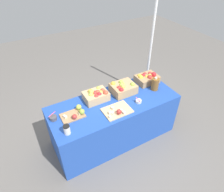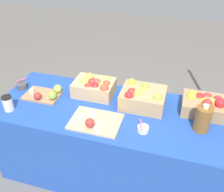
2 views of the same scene
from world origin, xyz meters
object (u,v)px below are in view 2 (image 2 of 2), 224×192
object	(u,v)px
apple_crate_left	(205,104)
sample_bowl_mid	(22,86)
sample_bowl_near	(143,129)
coffee_cup	(8,103)
apple_crate_middle	(142,97)
cutting_board_front	(94,122)
cutting_board_back	(46,94)
cider_jug	(203,119)
apple_crate_right	(95,86)

from	to	relation	value
apple_crate_left	sample_bowl_mid	xyz separation A→B (m)	(-1.59, -0.11, -0.04)
sample_bowl_near	coffee_cup	world-z (taller)	coffee_cup
coffee_cup	sample_bowl_near	bearing A→B (deg)	2.76
apple_crate_middle	sample_bowl_near	distance (m)	0.33
cutting_board_front	cutting_board_back	size ratio (longest dim) A/B	1.22
cider_jug	coffee_cup	bearing A→B (deg)	-172.62
apple_crate_right	sample_bowl_mid	bearing A→B (deg)	-171.81
sample_bowl_mid	cider_jug	world-z (taller)	cider_jug
apple_crate_left	sample_bowl_near	bearing A→B (deg)	-139.14
cutting_board_front	sample_bowl_mid	world-z (taller)	sample_bowl_mid
apple_crate_left	cutting_board_front	xyz separation A→B (m)	(-0.80, -0.39, -0.05)
apple_crate_middle	cider_jug	world-z (taller)	cider_jug
apple_crate_left	apple_crate_middle	xyz separation A→B (m)	(-0.49, -0.05, 0.01)
apple_crate_middle	cutting_board_back	bearing A→B (deg)	-171.60
cutting_board_front	cutting_board_back	xyz separation A→B (m)	(-0.52, 0.22, 0.01)
cutting_board_front	cutting_board_back	bearing A→B (deg)	157.38
apple_crate_right	cutting_board_front	distance (m)	0.40
apple_crate_middle	cutting_board_front	distance (m)	0.46
cutting_board_back	coffee_cup	world-z (taller)	coffee_cup
cutting_board_back	sample_bowl_mid	xyz separation A→B (m)	(-0.28, 0.07, -0.00)
apple_crate_middle	apple_crate_right	xyz separation A→B (m)	(-0.43, 0.04, 0.00)
apple_crate_left	cutting_board_front	bearing A→B (deg)	-153.99
apple_crate_right	coffee_cup	xyz separation A→B (m)	(-0.59, -0.41, -0.02)
coffee_cup	apple_crate_middle	bearing A→B (deg)	19.88
apple_crate_right	cider_jug	size ratio (longest dim) A/B	1.58
apple_crate_right	coffee_cup	size ratio (longest dim) A/B	2.69
apple_crate_middle	sample_bowl_mid	distance (m)	1.10
sample_bowl_near	cider_jug	xyz separation A→B (m)	(0.40, 0.14, 0.08)
cutting_board_front	cutting_board_back	distance (m)	0.56
cider_jug	coffee_cup	size ratio (longest dim) A/B	1.71
apple_crate_right	cider_jug	distance (m)	0.93
cider_jug	apple_crate_right	bearing A→B (deg)	166.43
sample_bowl_near	sample_bowl_mid	distance (m)	1.20
cutting_board_front	sample_bowl_near	size ratio (longest dim) A/B	4.22
apple_crate_middle	coffee_cup	world-z (taller)	apple_crate_middle
apple_crate_left	apple_crate_middle	distance (m)	0.50
cutting_board_front	coffee_cup	xyz separation A→B (m)	(-0.72, -0.03, 0.05)
cutting_board_front	cutting_board_back	world-z (taller)	cutting_board_back
sample_bowl_near	cider_jug	world-z (taller)	cider_jug
apple_crate_left	apple_crate_middle	bearing A→B (deg)	-173.99
sample_bowl_mid	coffee_cup	bearing A→B (deg)	-75.78
apple_crate_middle	apple_crate_right	world-z (taller)	apple_crate_right
cutting_board_back	cutting_board_front	bearing A→B (deg)	-22.62
apple_crate_right	cutting_board_back	size ratio (longest dim) A/B	1.11
apple_crate_left	apple_crate_right	size ratio (longest dim) A/B	1.03
apple_crate_left	sample_bowl_near	distance (m)	0.57
cutting_board_back	apple_crate_left	bearing A→B (deg)	7.51
apple_crate_right	cutting_board_front	size ratio (longest dim) A/B	0.90
cider_jug	coffee_cup	distance (m)	1.50
cutting_board_back	sample_bowl_near	world-z (taller)	cutting_board_back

